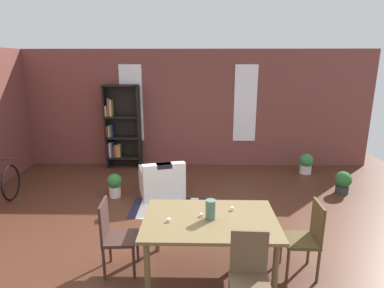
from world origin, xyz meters
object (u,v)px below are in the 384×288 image
(vase_on_table, at_px, (211,209))
(armchair_white, at_px, (162,182))
(dining_chair_near_right, at_px, (249,276))
(potted_plant_window, at_px, (343,182))
(dining_chair_head_right, at_px, (307,236))
(dining_table, at_px, (210,225))
(potted_plant_corner, at_px, (115,184))
(dining_chair_head_left, at_px, (114,234))
(potted_plant_by_shelf, at_px, (306,163))
(bookshelf_tall, at_px, (121,128))

(vase_on_table, relative_size, armchair_white, 0.24)
(dining_chair_near_right, relative_size, armchair_white, 0.95)
(potted_plant_window, bearing_deg, dining_chair_head_right, -122.11)
(dining_table, height_order, potted_plant_corner, dining_table)
(dining_table, xyz_separation_m, potted_plant_window, (2.75, 2.50, -0.41))
(vase_on_table, bearing_deg, dining_chair_head_right, -0.08)
(vase_on_table, xyz_separation_m, dining_chair_head_left, (-1.19, -0.00, -0.34))
(dining_chair_near_right, relative_size, potted_plant_window, 2.07)
(dining_chair_head_right, distance_m, potted_plant_corner, 3.72)
(dining_table, xyz_separation_m, potted_plant_by_shelf, (2.40, 3.66, -0.40))
(bookshelf_tall, height_order, potted_plant_by_shelf, bookshelf_tall)
(vase_on_table, height_order, dining_chair_head_right, vase_on_table)
(dining_table, height_order, potted_plant_window, dining_table)
(potted_plant_by_shelf, relative_size, potted_plant_corner, 1.02)
(dining_chair_near_right, bearing_deg, dining_chair_head_right, 42.88)
(armchair_white, bearing_deg, dining_chair_near_right, -68.15)
(vase_on_table, distance_m, dining_chair_near_right, 0.91)
(dining_chair_head_right, bearing_deg, vase_on_table, 179.92)
(vase_on_table, xyz_separation_m, potted_plant_window, (2.75, 2.50, -0.61))
(potted_plant_by_shelf, bearing_deg, potted_plant_window, -73.28)
(dining_chair_head_right, height_order, dining_chair_near_right, same)
(dining_chair_head_right, distance_m, dining_chair_head_left, 2.37)
(bookshelf_tall, bearing_deg, potted_plant_by_shelf, -5.13)
(bookshelf_tall, distance_m, potted_plant_window, 5.12)
(dining_table, height_order, armchair_white, armchair_white)
(dining_chair_head_left, xyz_separation_m, armchair_white, (0.32, 2.32, -0.23))
(armchair_white, relative_size, potted_plant_window, 2.18)
(dining_chair_near_right, height_order, bookshelf_tall, bookshelf_tall)
(dining_table, bearing_deg, vase_on_table, -0.00)
(potted_plant_corner, bearing_deg, bookshelf_tall, 98.68)
(dining_chair_head_right, height_order, bookshelf_tall, bookshelf_tall)
(dining_chair_near_right, relative_size, potted_plant_by_shelf, 1.97)
(bookshelf_tall, bearing_deg, vase_on_table, -63.09)
(vase_on_table, bearing_deg, potted_plant_window, 42.21)
(vase_on_table, relative_size, potted_plant_window, 0.53)
(dining_chair_head_right, distance_m, potted_plant_by_shelf, 3.87)
(armchair_white, bearing_deg, dining_chair_head_left, -97.92)
(armchair_white, xyz_separation_m, potted_plant_by_shelf, (3.27, 1.35, -0.02))
(dining_chair_head_left, distance_m, potted_plant_corner, 2.33)
(vase_on_table, height_order, potted_plant_corner, vase_on_table)
(vase_on_table, bearing_deg, bookshelf_tall, 116.91)
(dining_table, height_order, dining_chair_head_left, dining_chair_head_left)
(dining_chair_head_right, height_order, potted_plant_window, dining_chair_head_right)
(dining_table, relative_size, dining_chair_head_left, 1.71)
(armchair_white, bearing_deg, potted_plant_window, 2.89)
(bookshelf_tall, relative_size, potted_plant_by_shelf, 4.25)
(vase_on_table, distance_m, dining_chair_head_right, 1.23)
(dining_chair_head_left, height_order, bookshelf_tall, bookshelf_tall)
(dining_chair_near_right, distance_m, bookshelf_tall, 5.42)
(bookshelf_tall, height_order, potted_plant_corner, bookshelf_tall)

